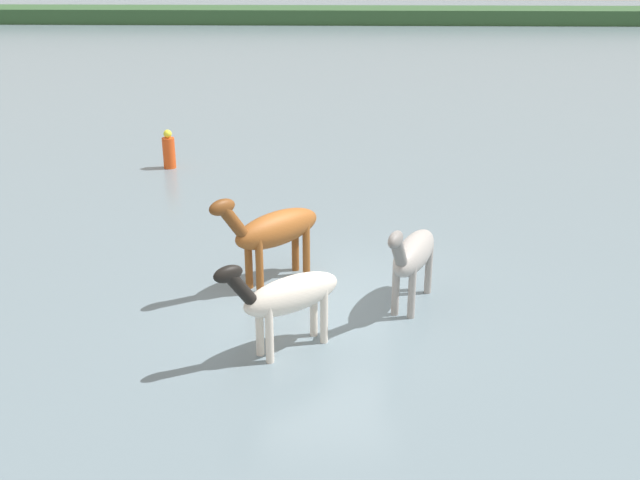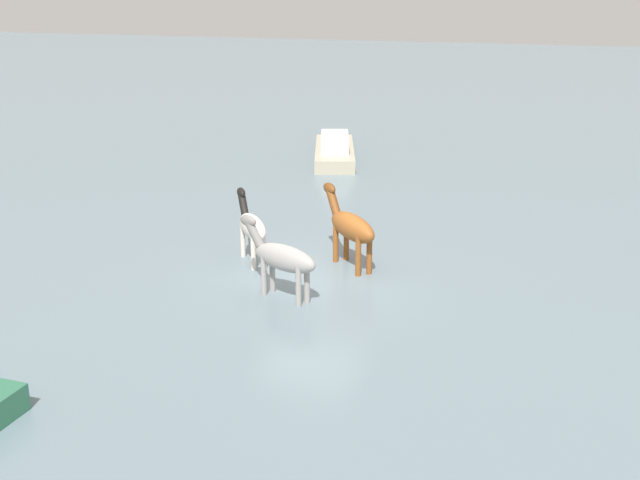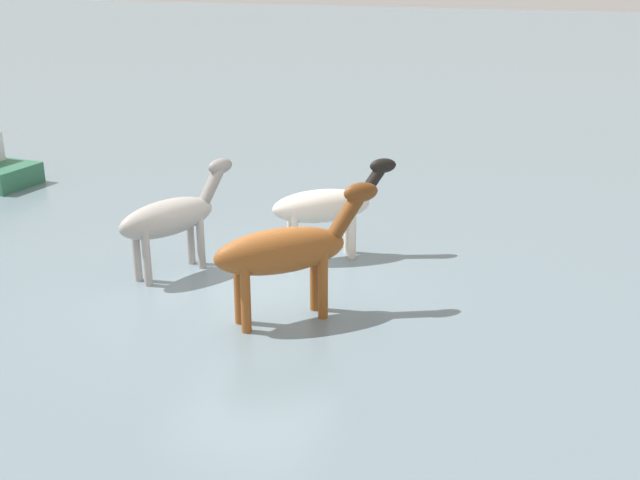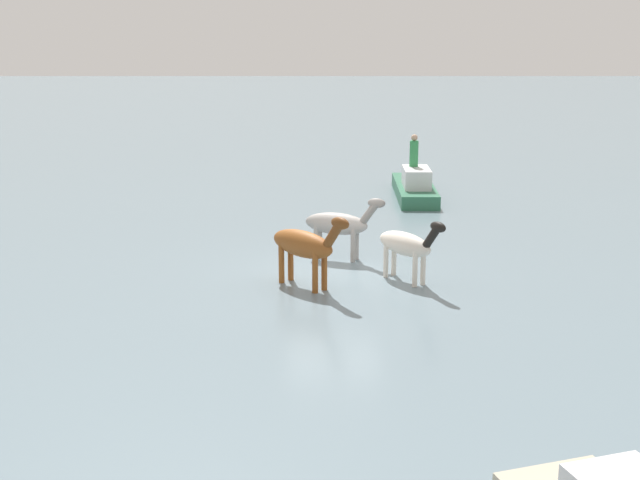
# 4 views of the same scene
# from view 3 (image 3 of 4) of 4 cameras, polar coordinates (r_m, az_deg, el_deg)

# --- Properties ---
(ground_plane) EXTENTS (163.65, 163.65, 0.00)m
(ground_plane) POSITION_cam_3_polar(r_m,az_deg,el_deg) (12.50, -5.46, -3.70)
(ground_plane) COLOR slate
(horse_lead) EXTENTS (2.05, 2.09, 1.97)m
(horse_lead) POSITION_cam_3_polar(r_m,az_deg,el_deg) (11.05, -2.49, -0.79)
(horse_lead) COLOR brown
(horse_lead) RESTS_ON ground_plane
(horse_rear_stallion) EXTENTS (1.19, 2.29, 1.81)m
(horse_rear_stallion) POSITION_cam_3_polar(r_m,az_deg,el_deg) (13.02, -10.96, 1.68)
(horse_rear_stallion) COLOR #9E9993
(horse_rear_stallion) RESTS_ON ground_plane
(horse_pinto_flank) EXTENTS (1.98, 1.68, 1.75)m
(horse_pinto_flank) POSITION_cam_3_polar(r_m,az_deg,el_deg) (13.47, 0.45, 2.53)
(horse_pinto_flank) COLOR silver
(horse_pinto_flank) RESTS_ON ground_plane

